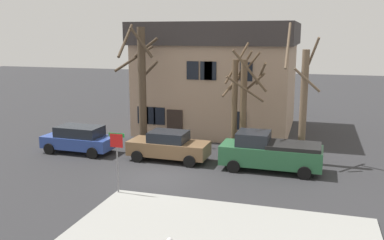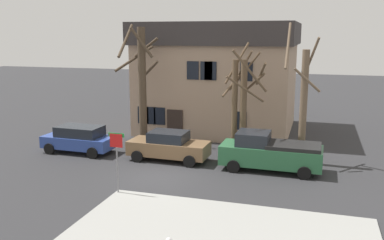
# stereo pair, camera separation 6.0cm
# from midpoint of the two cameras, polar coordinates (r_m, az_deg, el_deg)

# --- Properties ---
(ground_plane) EXTENTS (120.00, 120.00, 0.00)m
(ground_plane) POSITION_cam_midpoint_polar(r_m,az_deg,el_deg) (21.89, -4.50, -7.66)
(ground_plane) COLOR #2D2D30
(building_main) EXTENTS (11.28, 9.27, 7.95)m
(building_main) POSITION_cam_midpoint_polar(r_m,az_deg,el_deg) (32.25, 3.75, 5.92)
(building_main) COLOR tan
(building_main) RESTS_ON ground_plane
(tree_bare_near) EXTENTS (2.91, 3.10, 7.78)m
(tree_bare_near) POSITION_cam_midpoint_polar(r_m,az_deg,el_deg) (27.19, -6.72, 5.08)
(tree_bare_near) COLOR #4C3D2D
(tree_bare_near) RESTS_ON ground_plane
(tree_bare_mid) EXTENTS (2.35, 3.11, 6.27)m
(tree_bare_mid) POSITION_cam_midpoint_polar(r_m,az_deg,el_deg) (24.68, 5.98, 2.08)
(tree_bare_mid) COLOR brown
(tree_bare_mid) RESTS_ON ground_plane
(tree_bare_far) EXTENTS (2.60, 2.71, 6.69)m
(tree_bare_far) POSITION_cam_midpoint_polar(r_m,az_deg,el_deg) (24.51, 7.05, 2.34)
(tree_bare_far) COLOR brown
(tree_bare_far) RESTS_ON ground_plane
(tree_bare_end) EXTENTS (1.93, 2.06, 7.80)m
(tree_bare_end) POSITION_cam_midpoint_polar(r_m,az_deg,el_deg) (24.16, 14.74, 2.38)
(tree_bare_end) COLOR brown
(tree_bare_end) RESTS_ON ground_plane
(car_blue_wagon) EXTENTS (4.42, 2.16, 1.66)m
(car_blue_wagon) POSITION_cam_midpoint_polar(r_m,az_deg,el_deg) (26.90, -14.84, -2.44)
(car_blue_wagon) COLOR #2D4799
(car_blue_wagon) RESTS_ON ground_plane
(car_brown_sedan) EXTENTS (4.65, 2.12, 1.70)m
(car_brown_sedan) POSITION_cam_midpoint_polar(r_m,az_deg,el_deg) (24.45, -3.08, -3.49)
(car_brown_sedan) COLOR brown
(car_brown_sedan) RESTS_ON ground_plane
(pickup_truck_green) EXTENTS (5.33, 2.23, 2.04)m
(pickup_truck_green) POSITION_cam_midpoint_polar(r_m,az_deg,el_deg) (23.00, 10.49, -4.29)
(pickup_truck_green) COLOR #2D6B42
(pickup_truck_green) RESTS_ON ground_plane
(street_sign_pole) EXTENTS (0.76, 0.07, 2.87)m
(street_sign_pole) POSITION_cam_midpoint_polar(r_m,az_deg,el_deg) (19.24, -10.00, -4.26)
(street_sign_pole) COLOR slate
(street_sign_pole) RESTS_ON ground_plane
(bicycle_leaning) EXTENTS (1.75, 0.21, 1.03)m
(bicycle_leaning) POSITION_cam_midpoint_polar(r_m,az_deg,el_deg) (28.19, -13.80, -2.79)
(bicycle_leaning) COLOR black
(bicycle_leaning) RESTS_ON ground_plane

